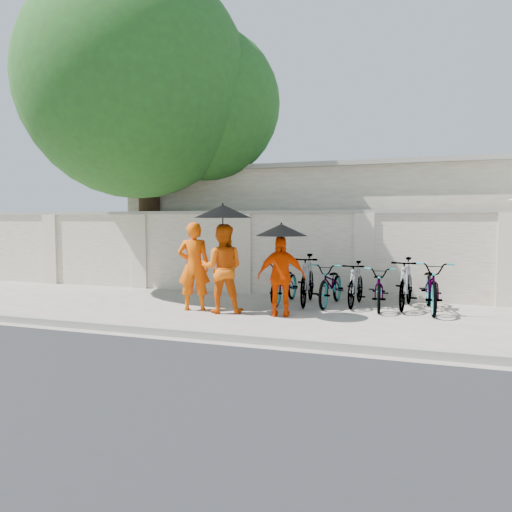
% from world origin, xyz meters
% --- Properties ---
extents(ground, '(80.00, 80.00, 0.00)m').
position_xyz_m(ground, '(0.00, 0.00, 0.00)').
color(ground, '#B0A493').
extents(kerb, '(40.00, 0.16, 0.12)m').
position_xyz_m(kerb, '(0.00, -1.70, 0.06)').
color(kerb, gray).
rests_on(kerb, ground).
extents(compound_wall, '(20.00, 0.30, 2.00)m').
position_xyz_m(compound_wall, '(1.00, 3.20, 1.00)').
color(compound_wall, '#EDE5CF').
rests_on(compound_wall, ground).
extents(building_behind, '(14.00, 6.00, 3.20)m').
position_xyz_m(building_behind, '(2.00, 7.00, 1.60)').
color(building_behind, beige).
rests_on(building_behind, ground).
extents(shade_tree, '(6.70, 6.20, 8.20)m').
position_xyz_m(shade_tree, '(-3.66, 2.97, 5.10)').
color(shade_tree, '#352212').
rests_on(shade_tree, ground).
extents(monk_left, '(0.76, 0.62, 1.80)m').
position_xyz_m(monk_left, '(-1.09, 0.49, 0.90)').
color(monk_left, '#F15705').
rests_on(monk_left, ground).
extents(monk_center, '(1.01, 0.88, 1.76)m').
position_xyz_m(monk_center, '(-0.43, 0.44, 0.88)').
color(monk_center, '#E95A0A').
rests_on(monk_center, ground).
extents(parasol_center, '(1.13, 1.13, 1.14)m').
position_xyz_m(parasol_center, '(-0.38, 0.36, 2.01)').
color(parasol_center, black).
rests_on(parasol_center, ground).
extents(monk_right, '(0.97, 0.58, 1.54)m').
position_xyz_m(monk_right, '(0.79, 0.43, 0.77)').
color(monk_right, '#F93E00').
rests_on(monk_right, ground).
extents(parasol_right, '(0.99, 0.99, 0.89)m').
position_xyz_m(parasol_right, '(0.81, 0.35, 1.65)').
color(parasol_right, black).
rests_on(parasol_right, ground).
extents(bike_0, '(0.65, 1.76, 0.92)m').
position_xyz_m(bike_0, '(0.42, 1.95, 0.46)').
color(bike_0, '#AAAAAA').
rests_on(bike_0, ground).
extents(bike_1, '(0.70, 1.87, 1.10)m').
position_xyz_m(bike_1, '(0.93, 1.93, 0.55)').
color(bike_1, '#AAAAAA').
rests_on(bike_1, ground).
extents(bike_2, '(0.71, 1.80, 0.93)m').
position_xyz_m(bike_2, '(1.45, 2.00, 0.46)').
color(bike_2, '#AAAAAA').
rests_on(bike_2, ground).
extents(bike_3, '(0.51, 1.61, 0.96)m').
position_xyz_m(bike_3, '(1.96, 2.07, 0.48)').
color(bike_3, '#AAAAAA').
rests_on(bike_3, ground).
extents(bike_4, '(0.78, 1.77, 0.90)m').
position_xyz_m(bike_4, '(2.47, 1.90, 0.45)').
color(bike_4, '#AAAAAA').
rests_on(bike_4, ground).
extents(bike_5, '(0.63, 1.80, 1.06)m').
position_xyz_m(bike_5, '(2.98, 2.11, 0.53)').
color(bike_5, '#AAAAAA').
rests_on(bike_5, ground).
extents(bike_6, '(0.85, 2.02, 1.03)m').
position_xyz_m(bike_6, '(3.50, 1.94, 0.52)').
color(bike_6, '#AAAAAA').
rests_on(bike_6, ground).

